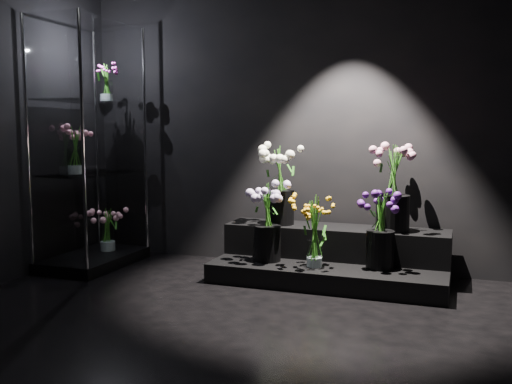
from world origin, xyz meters
The scene contains 12 objects.
floor centered at (0.00, 0.00, 0.00)m, with size 4.00×4.00×0.00m, color black.
wall_back centered at (0.00, 2.00, 1.40)m, with size 4.00×4.00×0.00m, color black.
display_riser centered at (0.52, 1.62, 0.18)m, with size 1.92×0.85×0.43m.
display_case centered at (-1.68, 1.31, 1.11)m, with size 0.61×1.01×2.23m.
bouquet_orange_bells centered at (0.44, 1.32, 0.45)m, with size 0.34×0.34×0.57m.
bouquet_lilac centered at (0.01, 1.40, 0.54)m, with size 0.43×0.43×0.65m.
bouquet_purple centered at (0.94, 1.46, 0.50)m, with size 0.41×0.41×0.60m.
bouquet_cream_roses centered at (0.02, 1.70, 0.83)m, with size 0.51×0.51×0.68m.
bouquet_pink_roses centered at (1.00, 1.70, 0.82)m, with size 0.48×0.48×0.71m.
bouquet_case_pink centered at (-1.71, 1.14, 1.09)m, with size 0.38×0.38×0.42m.
bouquet_case_magenta centered at (-1.62, 1.50, 1.70)m, with size 0.24×0.24×0.34m.
bouquet_case_base_pink centered at (-1.65, 1.50, 0.33)m, with size 0.37×0.37×0.42m.
Camera 1 is at (1.54, -3.07, 1.27)m, focal length 40.00 mm.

